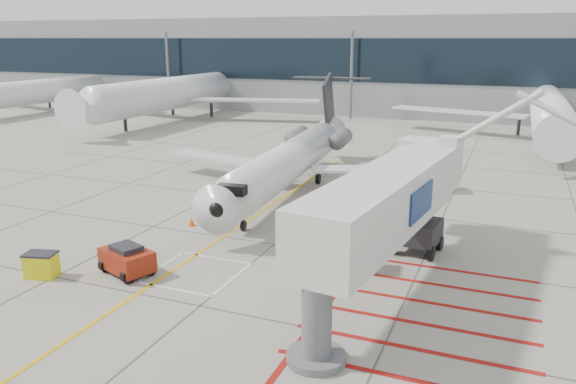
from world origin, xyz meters
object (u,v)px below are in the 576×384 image
at_px(pushback_tug, 127,258).
at_px(spill_bin, 41,265).
at_px(regional_jet, 280,145).
at_px(jet_bridge, 382,215).

distance_m(pushback_tug, spill_bin, 4.01).
bearing_deg(spill_bin, regional_jet, 56.23).
height_order(regional_jet, jet_bridge, regional_jet).
bearing_deg(spill_bin, jet_bridge, -0.14).
xyz_separation_m(regional_jet, jet_bridge, (9.96, -12.26, -0.21)).
bearing_deg(regional_jet, pushback_tug, -101.69).
bearing_deg(pushback_tug, regional_jet, 103.37).
height_order(regional_jet, pushback_tug, regional_jet).
bearing_deg(jet_bridge, spill_bin, -157.29).
xyz_separation_m(pushback_tug, spill_bin, (-3.55, -1.86, -0.16)).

